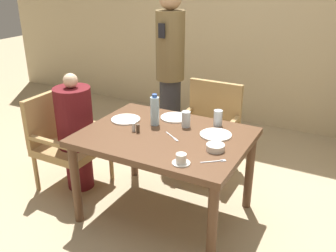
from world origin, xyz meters
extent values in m
plane|color=tan|center=(0.00, 0.00, 0.00)|extent=(16.00, 16.00, 0.00)
cube|color=#C6B289|center=(0.00, 2.29, 1.40)|extent=(8.00, 0.06, 2.80)
cube|color=brown|center=(0.00, 0.00, 0.70)|extent=(1.26, 0.95, 0.05)
cylinder|color=brown|center=(-0.57, -0.41, 0.34)|extent=(0.07, 0.07, 0.67)
cylinder|color=brown|center=(0.57, -0.41, 0.34)|extent=(0.07, 0.07, 0.67)
cylinder|color=brown|center=(-0.57, 0.41, 0.34)|extent=(0.07, 0.07, 0.67)
cylinder|color=brown|center=(0.57, 0.41, 0.34)|extent=(0.07, 0.07, 0.67)
cube|color=#A88451|center=(-0.96, 0.00, 0.39)|extent=(0.54, 0.54, 0.07)
cube|color=#A88451|center=(-1.21, 0.00, 0.64)|extent=(0.05, 0.54, 0.44)
cube|color=#A88451|center=(-0.96, 0.25, 0.54)|extent=(0.49, 0.04, 0.04)
cube|color=#A88451|center=(-0.96, -0.25, 0.54)|extent=(0.49, 0.04, 0.04)
cylinder|color=#A88451|center=(-0.72, 0.24, 0.18)|extent=(0.04, 0.04, 0.35)
cylinder|color=#A88451|center=(-0.72, -0.24, 0.18)|extent=(0.04, 0.04, 0.35)
cylinder|color=#A88451|center=(-1.20, 0.24, 0.18)|extent=(0.04, 0.04, 0.35)
cylinder|color=#A88451|center=(-1.20, -0.24, 0.18)|extent=(0.04, 0.04, 0.35)
cylinder|color=#5B1419|center=(-0.90, 0.00, 0.21)|extent=(0.24, 0.24, 0.42)
cylinder|color=#5B1419|center=(-0.90, 0.00, 0.69)|extent=(0.32, 0.32, 0.54)
sphere|color=beige|center=(-0.90, 0.00, 1.02)|extent=(0.13, 0.13, 0.13)
cube|color=#A88451|center=(0.00, 0.81, 0.39)|extent=(0.54, 0.54, 0.07)
cube|color=#A88451|center=(0.00, 1.06, 0.64)|extent=(0.54, 0.05, 0.44)
cube|color=#A88451|center=(0.25, 0.81, 0.54)|extent=(0.04, 0.49, 0.04)
cube|color=#A88451|center=(-0.25, 0.81, 0.54)|extent=(0.04, 0.49, 0.04)
cylinder|color=#A88451|center=(0.24, 0.56, 0.18)|extent=(0.04, 0.04, 0.35)
cylinder|color=#A88451|center=(-0.24, 0.56, 0.18)|extent=(0.04, 0.04, 0.35)
cylinder|color=#A88451|center=(0.24, 1.05, 0.18)|extent=(0.04, 0.04, 0.35)
cylinder|color=#A88451|center=(-0.24, 1.05, 0.18)|extent=(0.04, 0.04, 0.35)
cylinder|color=#2D2D33|center=(-0.52, 1.08, 0.41)|extent=(0.23, 0.23, 0.82)
cylinder|color=brown|center=(-0.52, 1.08, 1.16)|extent=(0.30, 0.30, 0.69)
cube|color=black|center=(-0.52, 0.90, 1.34)|extent=(0.07, 0.01, 0.14)
cylinder|color=white|center=(-0.43, 0.10, 0.73)|extent=(0.24, 0.24, 0.01)
cylinder|color=white|center=(-0.08, 0.33, 0.73)|extent=(0.24, 0.24, 0.01)
cylinder|color=white|center=(0.35, 0.16, 0.73)|extent=(0.24, 0.24, 0.01)
cylinder|color=white|center=(0.31, -0.36, 0.73)|extent=(0.12, 0.12, 0.01)
cylinder|color=white|center=(0.31, -0.36, 0.76)|extent=(0.07, 0.07, 0.06)
cylinder|color=white|center=(0.44, -0.08, 0.75)|extent=(0.13, 0.13, 0.05)
cylinder|color=#A3C6DB|center=(-0.16, 0.13, 0.84)|extent=(0.07, 0.07, 0.23)
cylinder|color=#3359B2|center=(-0.16, 0.13, 0.97)|extent=(0.04, 0.04, 0.03)
cylinder|color=silver|center=(0.08, 0.21, 0.79)|extent=(0.07, 0.07, 0.13)
cylinder|color=silver|center=(0.29, 0.35, 0.79)|extent=(0.07, 0.07, 0.13)
cylinder|color=white|center=(-0.24, -0.06, 0.76)|extent=(0.03, 0.03, 0.07)
cylinder|color=#4C3D2D|center=(-0.20, -0.06, 0.76)|extent=(0.03, 0.03, 0.06)
cube|color=silver|center=(0.48, -0.24, 0.73)|extent=(0.13, 0.10, 0.00)
cube|color=silver|center=(0.54, -0.20, 0.73)|extent=(0.04, 0.04, 0.00)
cube|color=silver|center=(0.05, -0.01, 0.73)|extent=(0.13, 0.10, 0.00)
cube|color=silver|center=(0.12, -0.05, 0.73)|extent=(0.06, 0.05, 0.00)
camera|label=1|loc=(1.24, -2.29, 1.90)|focal=40.00mm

